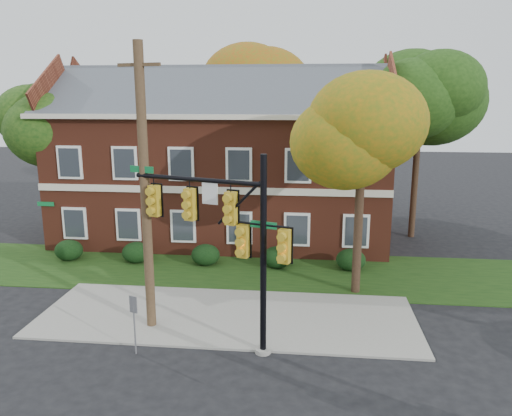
# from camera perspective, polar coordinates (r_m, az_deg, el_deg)

# --- Properties ---
(ground) EXTENTS (120.00, 120.00, 0.00)m
(ground) POSITION_cam_1_polar(r_m,az_deg,el_deg) (18.30, -3.86, -13.65)
(ground) COLOR black
(ground) RESTS_ON ground
(sidewalk) EXTENTS (14.00, 5.00, 0.08)m
(sidewalk) POSITION_cam_1_polar(r_m,az_deg,el_deg) (19.17, -3.34, -12.23)
(sidewalk) COLOR gray
(sidewalk) RESTS_ON ground
(grass_strip) EXTENTS (30.00, 6.00, 0.04)m
(grass_strip) POSITION_cam_1_polar(r_m,az_deg,el_deg) (23.75, -1.34, -7.22)
(grass_strip) COLOR #193811
(grass_strip) RESTS_ON ground
(apartment_building) EXTENTS (18.80, 8.80, 9.74)m
(apartment_building) POSITION_cam_1_polar(r_m,az_deg,el_deg) (28.69, -3.82, 6.43)
(apartment_building) COLOR maroon
(apartment_building) RESTS_ON ground
(hedge_far_left) EXTENTS (1.40, 1.26, 1.05)m
(hedge_far_left) POSITION_cam_1_polar(r_m,az_deg,el_deg) (26.87, -20.60, -4.54)
(hedge_far_left) COLOR black
(hedge_far_left) RESTS_ON ground
(hedge_left) EXTENTS (1.40, 1.26, 1.05)m
(hedge_left) POSITION_cam_1_polar(r_m,az_deg,el_deg) (25.50, -13.53, -4.97)
(hedge_left) COLOR black
(hedge_left) RESTS_ON ground
(hedge_center) EXTENTS (1.40, 1.26, 1.05)m
(hedge_center) POSITION_cam_1_polar(r_m,az_deg,el_deg) (24.57, -5.79, -5.35)
(hedge_center) COLOR black
(hedge_center) RESTS_ON ground
(hedge_right) EXTENTS (1.40, 1.26, 1.05)m
(hedge_right) POSITION_cam_1_polar(r_m,az_deg,el_deg) (24.11, 2.42, -5.65)
(hedge_right) COLOR black
(hedge_right) RESTS_ON ground
(hedge_far_right) EXTENTS (1.40, 1.26, 1.05)m
(hedge_far_right) POSITION_cam_1_polar(r_m,az_deg,el_deg) (24.15, 10.78, -5.84)
(hedge_far_right) COLOR black
(hedge_far_right) RESTS_ON ground
(tree_near_right) EXTENTS (4.50, 4.25, 8.58)m
(tree_near_right) POSITION_cam_1_polar(r_m,az_deg,el_deg) (20.18, 12.76, 8.29)
(tree_near_right) COLOR black
(tree_near_right) RESTS_ON ground
(tree_left_rear) EXTENTS (5.40, 5.10, 8.88)m
(tree_left_rear) POSITION_cam_1_polar(r_m,az_deg,el_deg) (30.74, -22.66, 9.08)
(tree_left_rear) COLOR black
(tree_left_rear) RESTS_ON ground
(tree_right_rear) EXTENTS (6.30, 5.95, 10.62)m
(tree_right_rear) POSITION_cam_1_polar(r_m,az_deg,el_deg) (29.63, 19.01, 12.06)
(tree_right_rear) COLOR black
(tree_right_rear) RESTS_ON ground
(tree_far_rear) EXTENTS (6.84, 6.46, 11.52)m
(tree_far_rear) POSITION_cam_1_polar(r_m,az_deg,el_deg) (36.11, 0.45, 13.88)
(tree_far_rear) COLOR black
(tree_far_rear) RESTS_ON ground
(traffic_signal) EXTENTS (5.54, 1.90, 6.44)m
(traffic_signal) POSITION_cam_1_polar(r_m,az_deg,el_deg) (15.73, -3.03, -2.50)
(traffic_signal) COLOR gray
(traffic_signal) RESTS_ON ground
(utility_pole) EXTENTS (1.52, 0.44, 9.85)m
(utility_pole) POSITION_cam_1_polar(r_m,az_deg,el_deg) (17.27, -12.56, 2.00)
(utility_pole) COLOR #463320
(utility_pole) RESTS_ON ground
(sign_post) EXTENTS (0.28, 0.14, 1.98)m
(sign_post) POSITION_cam_1_polar(r_m,az_deg,el_deg) (16.58, -13.78, -11.79)
(sign_post) COLOR slate
(sign_post) RESTS_ON ground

